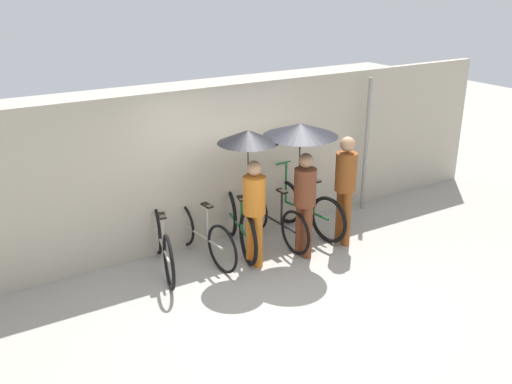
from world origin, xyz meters
name	(u,v)px	position (x,y,z in m)	size (l,w,h in m)	color
ground_plane	(283,283)	(0.00, 0.00, 0.00)	(30.00, 30.00, 0.00)	#9E998E
back_wall	(222,164)	(0.00, 1.72, 1.21)	(10.71, 0.12, 2.42)	#B2A893
parked_bicycle_0	(162,243)	(-1.23, 1.22, 0.39)	(0.58, 1.80, 1.02)	black
parked_bicycle_1	(201,234)	(-0.62, 1.25, 0.38)	(0.44, 1.80, 1.11)	black
parked_bicycle_2	(238,224)	(0.00, 1.23, 0.40)	(0.57, 1.77, 0.98)	black
parked_bicycle_3	(274,219)	(0.62, 1.18, 0.37)	(0.44, 1.75, 1.05)	black
parked_bicycle_4	(306,209)	(1.23, 1.18, 0.39)	(0.45, 1.71, 1.08)	black
pedestrian_leading	(251,166)	(-0.07, 0.74, 1.47)	(0.84, 0.84, 1.97)	#C66B1E
pedestrian_center	(302,151)	(0.70, 0.62, 1.59)	(1.06, 1.06, 1.99)	brown
pedestrian_trailing	(345,182)	(1.48, 0.55, 1.00)	(0.32, 0.32, 1.71)	brown
awning_pole	(366,146)	(2.68, 1.46, 1.17)	(0.07, 0.07, 2.33)	gray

